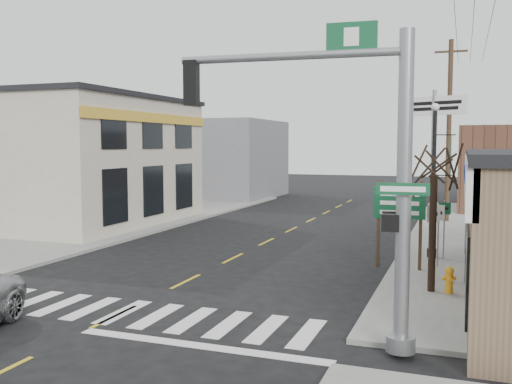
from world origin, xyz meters
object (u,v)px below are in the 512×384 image
(lamp_post, at_px, (435,169))
(dance_center_sign, at_px, (434,127))
(guide_sign, at_px, (399,212))
(fire_hydrant, at_px, (449,279))
(utility_pole_far, at_px, (449,129))
(traffic_signal_pole, at_px, (365,157))
(bare_tree, at_px, (435,154))

(lamp_post, bearing_deg, dance_center_sign, 83.40)
(guide_sign, height_order, dance_center_sign, dance_center_sign)
(guide_sign, xyz_separation_m, dance_center_sign, (0.68, 7.82, 3.16))
(fire_hydrant, xyz_separation_m, utility_pole_far, (-0.53, 16.49, 4.72))
(traffic_signal_pole, relative_size, guide_sign, 2.22)
(lamp_post, distance_m, utility_pole_far, 11.26)
(lamp_post, xyz_separation_m, utility_pole_far, (0.17, 11.12, 1.77))
(traffic_signal_pole, height_order, fire_hydrant, traffic_signal_pole)
(lamp_post, bearing_deg, fire_hydrant, -93.10)
(bare_tree, distance_m, utility_pole_far, 16.45)
(traffic_signal_pole, relative_size, fire_hydrant, 8.65)
(dance_center_sign, bearing_deg, traffic_signal_pole, -68.56)
(bare_tree, bearing_deg, lamp_post, 92.12)
(fire_hydrant, xyz_separation_m, bare_tree, (-0.50, 0.09, 3.58))
(fire_hydrant, distance_m, utility_pole_far, 17.16)
(traffic_signal_pole, height_order, dance_center_sign, dance_center_sign)
(guide_sign, bearing_deg, dance_center_sign, 85.53)
(fire_hydrant, bearing_deg, dance_center_sign, 95.62)
(guide_sign, relative_size, utility_pole_far, 0.30)
(dance_center_sign, distance_m, bare_tree, 10.66)
(lamp_post, height_order, bare_tree, lamp_post)
(bare_tree, height_order, utility_pole_far, utility_pole_far)
(guide_sign, distance_m, bare_tree, 3.66)
(traffic_signal_pole, xyz_separation_m, lamp_post, (0.94, 10.61, -0.65))
(traffic_signal_pole, xyz_separation_m, guide_sign, (-0.10, 8.08, -2.07))
(bare_tree, relative_size, utility_pole_far, 0.51)
(lamp_post, relative_size, bare_tree, 1.14)
(bare_tree, xyz_separation_m, utility_pole_far, (-0.03, 16.41, 1.14))
(dance_center_sign, bearing_deg, bare_tree, -63.48)
(fire_hydrant, xyz_separation_m, lamp_post, (-0.69, 5.38, 2.95))
(traffic_signal_pole, bearing_deg, dance_center_sign, 84.19)
(fire_hydrant, relative_size, lamp_post, 0.13)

